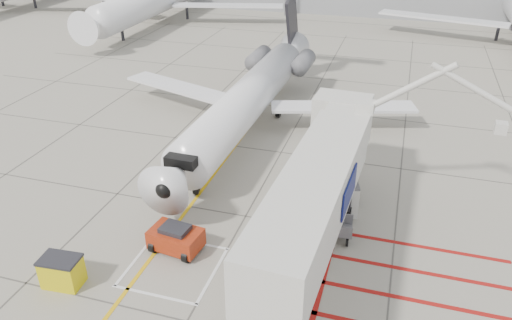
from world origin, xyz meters
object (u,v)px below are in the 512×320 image
(pushback_tug, at_px, (176,238))
(spill_bin, at_px, (62,271))
(regional_jet, at_px, (237,89))
(jet_bridge, at_px, (313,207))

(pushback_tug, relative_size, spill_bin, 1.48)
(pushback_tug, height_order, spill_bin, spill_bin)
(spill_bin, bearing_deg, regional_jet, 75.45)
(jet_bridge, relative_size, pushback_tug, 7.19)
(spill_bin, bearing_deg, pushback_tug, 40.03)
(jet_bridge, bearing_deg, pushback_tug, -173.89)
(pushback_tug, bearing_deg, jet_bridge, 10.20)
(jet_bridge, bearing_deg, regional_jet, 125.33)
(spill_bin, bearing_deg, jet_bridge, 17.12)
(regional_jet, distance_m, pushback_tug, 12.84)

